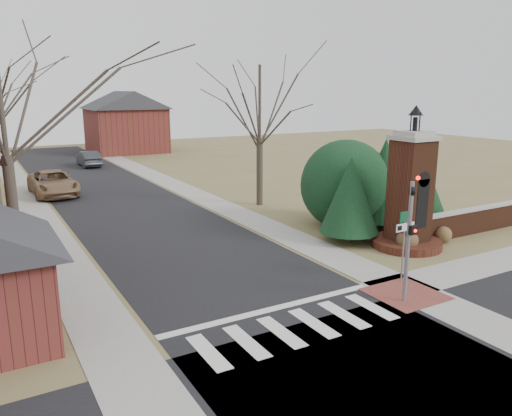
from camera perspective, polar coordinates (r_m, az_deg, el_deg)
ground at (r=15.21m, az=6.54°, el=-14.61°), size 120.00×120.00×0.00m
main_street at (r=34.47m, az=-15.59°, el=0.94°), size 8.00×70.00×0.01m
cross_street at (r=13.26m, az=14.68°, el=-19.53°), size 120.00×8.00×0.01m
crosswalk_zone at (r=15.78m, az=4.78°, el=-13.44°), size 8.00×2.20×0.02m
stop_bar at (r=16.91m, az=1.84°, el=-11.49°), size 8.00×0.35×0.02m
sidewalk_right_main at (r=36.05m, az=-7.58°, el=1.86°), size 2.00×60.00×0.02m
sidewalk_left at (r=33.63m, az=-24.18°, el=-0.04°), size 2.00×60.00×0.02m
curb_apron at (r=18.83m, az=16.72°, el=-9.40°), size 2.40×2.40×0.02m
traffic_signal_pole at (r=17.38m, az=17.15°, el=-2.35°), size 0.28×0.41×4.50m
sign_post at (r=19.39m, az=16.62°, el=-2.67°), size 0.90×0.07×2.75m
brick_gate_monument at (r=23.75m, az=17.14°, el=0.72°), size 3.20×3.20×6.47m
brick_garden_wall at (r=27.49m, az=23.37°, el=-1.35°), size 7.50×0.50×1.30m
house_distant_right at (r=61.00m, az=-14.70°, el=9.65°), size 8.80×8.80×7.30m
evergreen_near at (r=23.91m, az=10.71°, el=1.49°), size 2.80×2.80×4.10m
evergreen_mid at (r=26.92m, az=14.45°, el=3.27°), size 3.40×3.40×4.70m
evergreen_far at (r=27.81m, az=18.77°, el=1.82°), size 2.40×2.40×3.30m
evergreen_mass at (r=26.91m, az=10.20°, el=3.04°), size 4.80×4.80×4.80m
bare_tree_3 at (r=30.96m, az=0.43°, el=12.56°), size 7.00×7.00×9.70m
pickup_truck at (r=37.32m, az=-22.18°, el=2.66°), size 2.88×6.06×1.67m
distant_car at (r=50.40m, az=-18.57°, el=5.38°), size 1.57×4.48×1.48m
dry_shrub_left at (r=23.62m, az=16.89°, el=-3.51°), size 1.00×1.00×1.00m
dry_shrub_right at (r=25.40m, az=20.62°, el=-2.87°), size 0.80×0.80×0.80m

